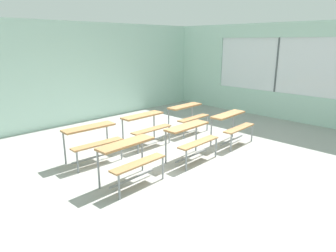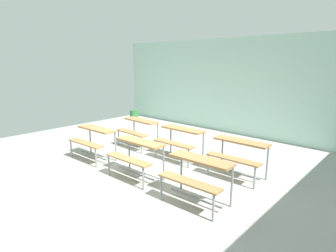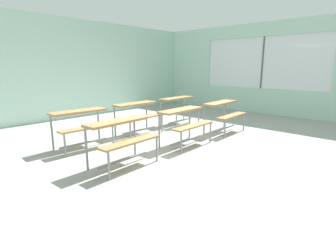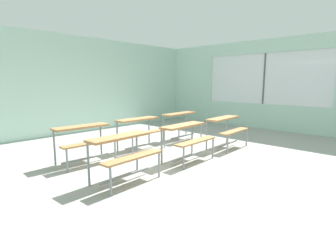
# 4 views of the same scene
# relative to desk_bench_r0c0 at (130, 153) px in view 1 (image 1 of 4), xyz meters

# --- Properties ---
(ground) EXTENTS (10.00, 9.00, 0.05)m
(ground) POSITION_rel_desk_bench_r0c0_xyz_m (1.32, -0.01, -0.59)
(ground) COLOR #9E9E99
(wall_back) EXTENTS (10.00, 0.12, 3.00)m
(wall_back) POSITION_rel_desk_bench_r0c0_xyz_m (1.32, 4.49, 0.94)
(wall_back) COLOR silver
(wall_back) RESTS_ON ground
(wall_right) EXTENTS (0.12, 9.00, 3.00)m
(wall_right) POSITION_rel_desk_bench_r0c0_xyz_m (6.32, -0.14, 0.88)
(wall_right) COLOR silver
(wall_right) RESTS_ON ground
(desk_bench_r0c0) EXTENTS (1.12, 0.63, 0.74)m
(desk_bench_r0c0) POSITION_rel_desk_bench_r0c0_xyz_m (0.00, 0.00, 0.00)
(desk_bench_r0c0) COLOR #A87547
(desk_bench_r0c0) RESTS_ON ground
(desk_bench_r0c1) EXTENTS (1.12, 0.62, 0.74)m
(desk_bench_r0c1) POSITION_rel_desk_bench_r0c0_xyz_m (1.57, -0.03, 0.00)
(desk_bench_r0c1) COLOR #A87547
(desk_bench_r0c1) RESTS_ON ground
(desk_bench_r0c2) EXTENTS (1.12, 0.64, 0.74)m
(desk_bench_r0c2) POSITION_rel_desk_bench_r0c0_xyz_m (3.07, -0.05, 0.00)
(desk_bench_r0c2) COLOR #A87547
(desk_bench_r0c2) RESTS_ON ground
(desk_bench_r1c0) EXTENTS (1.12, 0.64, 0.74)m
(desk_bench_r1c0) POSITION_rel_desk_bench_r0c0_xyz_m (0.06, 1.35, 0.00)
(desk_bench_r1c0) COLOR #A87547
(desk_bench_r1c0) RESTS_ON ground
(desk_bench_r1c1) EXTENTS (1.10, 0.60, 0.74)m
(desk_bench_r1c1) POSITION_rel_desk_bench_r0c0_xyz_m (1.52, 1.35, 0.00)
(desk_bench_r1c1) COLOR #A87547
(desk_bench_r1c1) RESTS_ON ground
(desk_bench_r1c2) EXTENTS (1.11, 0.61, 0.74)m
(desk_bench_r1c2) POSITION_rel_desk_bench_r0c0_xyz_m (3.04, 1.35, 0.00)
(desk_bench_r1c2) COLOR #A87547
(desk_bench_r1c2) RESTS_ON ground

